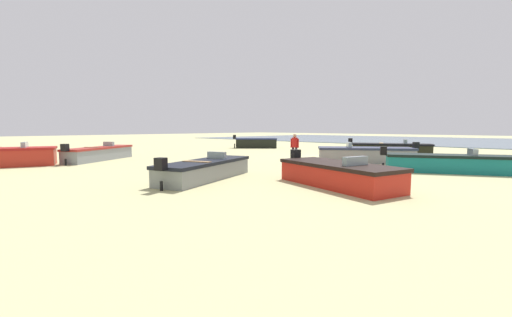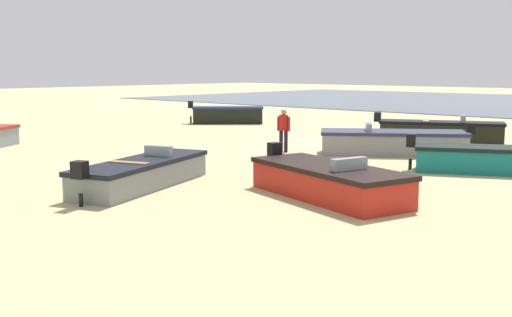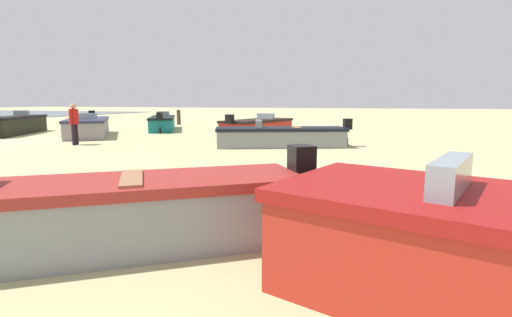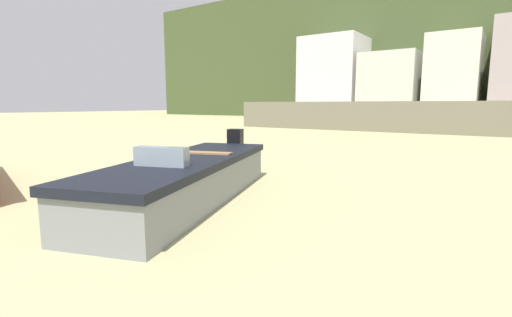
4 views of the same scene
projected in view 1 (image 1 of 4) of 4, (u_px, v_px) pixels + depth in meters
name	position (u px, v px, depth m)	size (l,w,h in m)	color
ground_plane	(328.00, 158.00, 21.51)	(160.00, 160.00, 0.00)	tan
tidal_water	(457.00, 141.00, 47.49)	(80.00, 36.00, 0.06)	slate
boat_grey_0	(365.00, 155.00, 18.54)	(5.27, 4.43, 1.18)	gray
boat_red_1	(337.00, 174.00, 10.98)	(4.82, 2.87, 1.11)	red
boat_grey_2	(205.00, 170.00, 12.46)	(2.91, 5.08, 1.05)	gray
boat_black_3	(391.00, 150.00, 21.82)	(5.15, 3.27, 1.25)	black
boat_black_4	(256.00, 143.00, 31.63)	(3.85, 3.70, 1.28)	black
boat_teal_5	(448.00, 163.00, 14.33)	(5.24, 3.54, 1.11)	#147173
boat_grey_6	(100.00, 153.00, 19.70)	(3.82, 5.04, 1.14)	gray
boat_red_7	(8.00, 157.00, 16.60)	(3.04, 4.57, 1.28)	#B1271C
beach_walker_foreground	(295.00, 145.00, 19.21)	(0.54, 0.41, 1.62)	black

